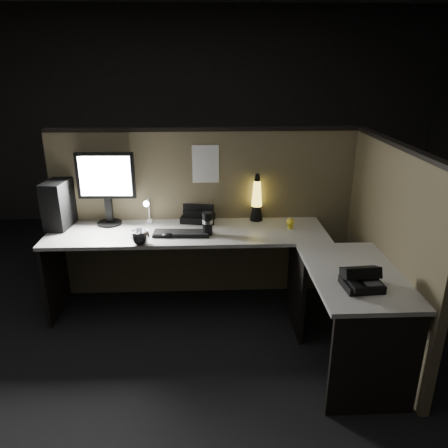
{
  "coord_description": "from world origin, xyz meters",
  "views": [
    {
      "loc": [
        0.01,
        -2.77,
        2.05
      ],
      "look_at": [
        0.14,
        0.35,
        0.88
      ],
      "focal_mm": 35.0,
      "sensor_mm": 36.0,
      "label": 1
    }
  ],
  "objects_px": {
    "keyboard": "(181,234)",
    "lava_lamp": "(257,201)",
    "desk_phone": "(361,279)",
    "monitor": "(106,182)",
    "pc_tower": "(60,203)"
  },
  "relations": [
    {
      "from": "monitor",
      "to": "keyboard",
      "type": "distance_m",
      "value": 0.78
    },
    {
      "from": "pc_tower",
      "to": "desk_phone",
      "type": "height_order",
      "value": "pc_tower"
    },
    {
      "from": "pc_tower",
      "to": "keyboard",
      "type": "bearing_deg",
      "value": -7.72
    },
    {
      "from": "monitor",
      "to": "desk_phone",
      "type": "height_order",
      "value": "monitor"
    },
    {
      "from": "monitor",
      "to": "keyboard",
      "type": "xyz_separation_m",
      "value": [
        0.63,
        -0.29,
        -0.36
      ]
    },
    {
      "from": "pc_tower",
      "to": "monitor",
      "type": "bearing_deg",
      "value": 10.05
    },
    {
      "from": "keyboard",
      "to": "lava_lamp",
      "type": "height_order",
      "value": "lava_lamp"
    },
    {
      "from": "pc_tower",
      "to": "lava_lamp",
      "type": "xyz_separation_m",
      "value": [
        1.67,
        0.06,
        -0.02
      ]
    },
    {
      "from": "lava_lamp",
      "to": "desk_phone",
      "type": "xyz_separation_m",
      "value": [
        0.51,
        -1.24,
        -0.12
      ]
    },
    {
      "from": "keyboard",
      "to": "lava_lamp",
      "type": "bearing_deg",
      "value": 29.86
    },
    {
      "from": "monitor",
      "to": "keyboard",
      "type": "relative_size",
      "value": 1.36
    },
    {
      "from": "monitor",
      "to": "lava_lamp",
      "type": "relative_size",
      "value": 1.48
    },
    {
      "from": "desk_phone",
      "to": "lava_lamp",
      "type": "bearing_deg",
      "value": 108.07
    },
    {
      "from": "monitor",
      "to": "pc_tower",
      "type": "bearing_deg",
      "value": -174.6
    },
    {
      "from": "lava_lamp",
      "to": "pc_tower",
      "type": "bearing_deg",
      "value": -177.98
    }
  ]
}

